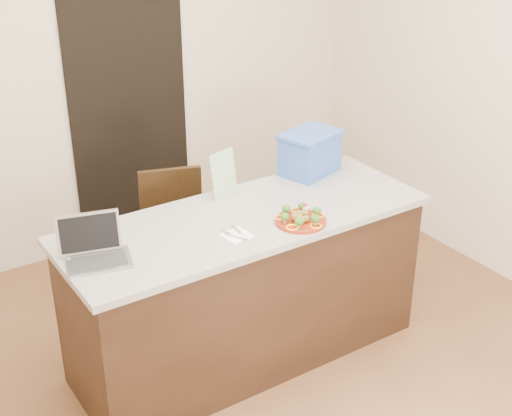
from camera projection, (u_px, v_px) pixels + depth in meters
ground at (270, 375)px, 4.10m from camera, size 4.00×4.00×0.00m
room_shell at (273, 104)px, 3.38m from camera, size 4.00×4.00×4.00m
doorway at (130, 113)px, 5.19m from camera, size 0.90×0.02×2.00m
island at (246, 287)px, 4.08m from camera, size 2.06×0.76×0.92m
plate at (301, 221)px, 3.80m from camera, size 0.28×0.28×0.02m
meatballs at (300, 216)px, 3.79m from camera, size 0.11×0.11×0.04m
broccoli at (301, 213)px, 3.79m from camera, size 0.23×0.23×0.04m
pepper_rings at (301, 219)px, 3.80m from camera, size 0.27×0.27×0.01m
napkin at (236, 235)px, 3.68m from camera, size 0.15×0.15×0.01m
fork at (232, 235)px, 3.67m from camera, size 0.06×0.16×0.00m
knife at (243, 234)px, 3.67m from camera, size 0.03×0.19×0.01m
yogurt_bottle at (305, 211)px, 3.86m from camera, size 0.03×0.03×0.07m
laptop at (94, 248)px, 3.44m from camera, size 0.35×0.32×0.22m
leaflet at (224, 174)px, 4.06m from camera, size 0.19×0.09×0.27m
blue_box at (310, 153)px, 4.36m from camera, size 0.42×0.36×0.26m
chair at (179, 230)px, 4.60m from camera, size 0.51×0.51×0.91m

